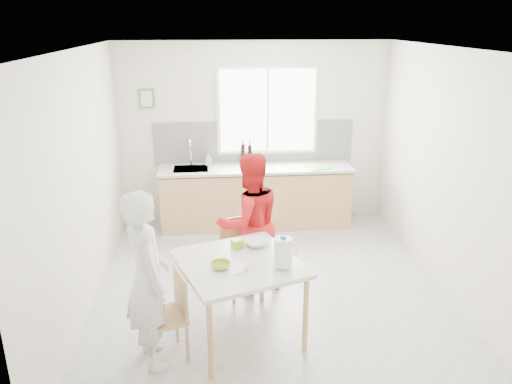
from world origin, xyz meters
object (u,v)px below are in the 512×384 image
Objects in this scene: chair_far at (239,253)px; milk_jug at (284,252)px; wine_bottle_a at (243,154)px; person_white at (148,280)px; dining_table at (239,269)px; bowl_green at (221,265)px; chair_left at (170,312)px; bowl_white at (256,243)px; wine_bottle_b at (250,155)px; person_red at (249,223)px.

chair_far is 2.94× the size of milk_jug.
wine_bottle_a is at bearing 73.32° from milk_jug.
person_white is at bearing 166.68° from milk_jug.
dining_table is 0.23m from bowl_green.
milk_jug is (0.40, -0.16, 0.24)m from dining_table.
wine_bottle_a is (1.05, 3.24, 0.25)m from person_white.
chair_left is 3.61× the size of bowl_white.
chair_far is at bearing -95.02° from wine_bottle_a.
chair_left is at bearing -105.50° from wine_bottle_a.
wine_bottle_b is at bearing 71.37° from milk_jug.
milk_jug reaches higher than chair_far.
milk_jug is at bearing -21.23° from dining_table.
person_red reaches higher than chair_left.
bowl_white is at bearing 72.46° from person_red.
person_white is 5.17× the size of wine_bottle_a.
chair_left is 0.41m from person_white.
dining_table is 4.26× the size of wine_bottle_a.
bowl_green is 0.60× the size of wine_bottle_b.
wine_bottle_a reaches higher than bowl_white.
person_red reaches higher than milk_jug.
person_white is 7.18× the size of bowl_white.
bowl_white reaches higher than chair_far.
wine_bottle_b is at bearing -39.29° from person_white.
person_red is at bearing -58.46° from person_white.
wine_bottle_a is at bearing 65.25° from chair_far.
bowl_white is 2.63m from wine_bottle_b.
bowl_white is at bearing 92.61° from milk_jug.
chair_left is 1.09m from bowl_white.
chair_left is 1.32m from chair_far.
person_red is 5.41× the size of wine_bottle_b.
milk_jug is at bearing 81.89° from person_red.
wine_bottle_a reaches higher than chair_left.
chair_far is 2.90× the size of wine_bottle_b.
bowl_green is (0.64, 0.18, 0.02)m from person_white.
person_white reaches higher than person_red.
bowl_white reaches higher than dining_table.
wine_bottle_a is (0.18, 2.06, 0.60)m from chair_far.
person_white reaches higher than wine_bottle_b.
person_white is 5.52× the size of wine_bottle_b.
milk_jug is (0.57, -0.04, 0.13)m from bowl_green.
person_white is at bearing -90.00° from chair_left.
person_red reaches higher than bowl_white.
chair_far is at bearing 77.31° from bowl_green.
person_white reaches higher than bowl_green.
bowl_green and bowl_white have the same top height.
chair_far is at bearing 4.67° from person_red.
milk_jug reaches higher than chair_left.
person_white is (-0.17, -0.06, 0.37)m from chair_left.
milk_jug reaches higher than dining_table.
wine_bottle_b is at bearing 80.55° from bowl_green.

